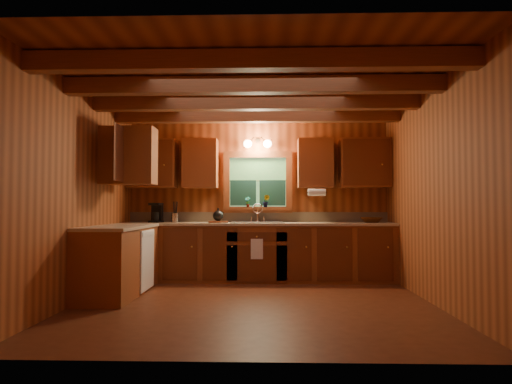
{
  "coord_description": "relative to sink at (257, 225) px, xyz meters",
  "views": [
    {
      "loc": [
        0.16,
        -5.07,
        1.14
      ],
      "look_at": [
        0.0,
        0.8,
        1.35
      ],
      "focal_mm": 29.89,
      "sensor_mm": 36.0,
      "label": 1
    }
  ],
  "objects": [
    {
      "name": "potted_plant_left",
      "position": [
        -0.16,
        0.2,
        0.37
      ],
      "size": [
        0.11,
        0.09,
        0.17
      ],
      "primitive_type": "imported",
      "rotation": [
        0.0,
        0.0,
        -0.32
      ],
      "color": "#572612",
      "rests_on": "window_sill"
    },
    {
      "name": "teakettle",
      "position": [
        -0.61,
        -0.09,
        0.15
      ],
      "size": [
        0.16,
        0.16,
        0.21
      ],
      "rotation": [
        0.0,
        0.0,
        0.1
      ],
      "color": "black",
      "rests_on": "cutting_board"
    },
    {
      "name": "room",
      "position": [
        0.0,
        -1.6,
        0.44
      ],
      "size": [
        4.2,
        4.2,
        4.2
      ],
      "color": "#522614",
      "rests_on": "ground"
    },
    {
      "name": "backsplash",
      "position": [
        0.0,
        0.28,
        0.12
      ],
      "size": [
        4.2,
        0.02,
        0.16
      ],
      "primitive_type": "cube",
      "color": "tan",
      "rests_on": "room"
    },
    {
      "name": "window",
      "position": [
        0.0,
        0.26,
        0.67
      ],
      "size": [
        1.12,
        0.08,
        1.0
      ],
      "color": "brown",
      "rests_on": "room"
    },
    {
      "name": "wall_sconce",
      "position": [
        0.0,
        0.14,
        1.31
      ],
      "size": [
        0.45,
        0.21,
        0.17
      ],
      "color": "black",
      "rests_on": "room"
    },
    {
      "name": "sink",
      "position": [
        0.0,
        0.0,
        0.0
      ],
      "size": [
        0.82,
        0.48,
        0.43
      ],
      "color": "silver",
      "rests_on": "countertop"
    },
    {
      "name": "wicker_basket",
      "position": [
        1.77,
        -0.01,
        0.09
      ],
      "size": [
        0.38,
        0.38,
        0.08
      ],
      "primitive_type": "imported",
      "rotation": [
        0.0,
        0.0,
        -0.11
      ],
      "color": "#48230C",
      "rests_on": "countertop"
    },
    {
      "name": "window_sill",
      "position": [
        0.0,
        0.22,
        0.26
      ],
      "size": [
        1.06,
        0.14,
        0.04
      ],
      "primitive_type": "cube",
      "color": "brown",
      "rests_on": "room"
    },
    {
      "name": "utensil_crock",
      "position": [
        -1.31,
        0.05,
        0.13
      ],
      "size": [
        0.12,
        0.12,
        0.33
      ],
      "rotation": [
        0.0,
        0.0,
        0.12
      ],
      "color": "silver",
      "rests_on": "countertop"
    },
    {
      "name": "potted_plant_right",
      "position": [
        0.14,
        0.21,
        0.38
      ],
      "size": [
        0.13,
        0.11,
        0.2
      ],
      "primitive_type": "imported",
      "rotation": [
        0.0,
        0.0,
        -0.24
      ],
      "color": "#572612",
      "rests_on": "window_sill"
    },
    {
      "name": "dish_towel",
      "position": [
        0.0,
        -0.34,
        -0.34
      ],
      "size": [
        0.18,
        0.01,
        0.3
      ],
      "primitive_type": "cube",
      "color": "white",
      "rests_on": "base_cabinets"
    },
    {
      "name": "dishwasher_panel",
      "position": [
        -1.47,
        -0.92,
        -0.43
      ],
      "size": [
        0.02,
        0.6,
        0.8
      ],
      "primitive_type": "cube",
      "color": "white",
      "rests_on": "base_cabinets"
    },
    {
      "name": "upper_cabinets",
      "position": [
        -0.56,
        -0.18,
        0.98
      ],
      "size": [
        4.19,
        1.77,
        0.78
      ],
      "color": "brown",
      "rests_on": "room"
    },
    {
      "name": "ceiling_beams",
      "position": [
        0.0,
        -1.6,
        1.63
      ],
      "size": [
        4.2,
        2.54,
        0.18
      ],
      "color": "brown",
      "rests_on": "room"
    },
    {
      "name": "paper_towel_roll",
      "position": [
        0.92,
        -0.07,
        0.51
      ],
      "size": [
        0.27,
        0.11,
        0.11
      ],
      "primitive_type": "cylinder",
      "rotation": [
        0.0,
        1.57,
        0.0
      ],
      "color": "white",
      "rests_on": "upper_cabinets"
    },
    {
      "name": "coffee_maker",
      "position": [
        -1.6,
        0.02,
        0.2
      ],
      "size": [
        0.17,
        0.22,
        0.31
      ],
      "rotation": [
        0.0,
        0.0,
        -0.15
      ],
      "color": "black",
      "rests_on": "countertop"
    },
    {
      "name": "base_cabinets",
      "position": [
        -0.49,
        -0.32,
        -0.43
      ],
      "size": [
        4.2,
        2.22,
        0.86
      ],
      "color": "brown",
      "rests_on": "ground"
    },
    {
      "name": "countertop",
      "position": [
        -0.48,
        -0.31,
        0.02
      ],
      "size": [
        4.2,
        2.24,
        0.04
      ],
      "color": "tan",
      "rests_on": "base_cabinets"
    },
    {
      "name": "cutting_board",
      "position": [
        -0.61,
        -0.09,
        0.06
      ],
      "size": [
        0.32,
        0.25,
        0.03
      ],
      "primitive_type": "cube",
      "rotation": [
        0.0,
        0.0,
        0.13
      ],
      "color": "#572612",
      "rests_on": "countertop"
    }
  ]
}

